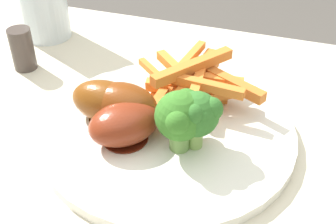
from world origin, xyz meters
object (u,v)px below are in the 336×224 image
object	(u,v)px
dinner_plate	(168,131)
carrot_fries_pile	(194,82)
chicken_drumstick_near	(127,105)
pepper_shaker	(22,49)
broccoli_floret_front	(183,115)
chicken_drumstick_extra	(130,122)
broccoli_floret_middle	(198,114)
chicken_drumstick_far	(111,103)
dining_table	(91,222)

from	to	relation	value
dinner_plate	carrot_fries_pile	distance (m)	0.07
chicken_drumstick_near	pepper_shaker	xyz separation A→B (m)	(0.18, -0.08, -0.01)
broccoli_floret_front	chicken_drumstick_extra	xyz separation A→B (m)	(0.05, 0.00, -0.02)
dinner_plate	broccoli_floret_middle	xyz separation A→B (m)	(-0.04, 0.02, 0.05)
broccoli_floret_front	chicken_drumstick_far	bearing A→B (deg)	-12.89
dining_table	broccoli_floret_middle	xyz separation A→B (m)	(-0.12, -0.03, 0.17)
dinner_plate	pepper_shaker	size ratio (longest dim) A/B	4.83
dinner_plate	broccoli_floret_front	xyz separation A→B (m)	(-0.02, 0.03, 0.05)
dining_table	pepper_shaker	xyz separation A→B (m)	(0.14, -0.13, 0.14)
dining_table	dinner_plate	xyz separation A→B (m)	(-0.08, -0.05, 0.12)
broccoli_floret_middle	chicken_drumstick_near	bearing A→B (deg)	-10.20
chicken_drumstick_near	chicken_drumstick_far	bearing A→B (deg)	1.12
dinner_plate	broccoli_floret_front	distance (m)	0.06
dinner_plate	pepper_shaker	distance (m)	0.24
dining_table	dinner_plate	distance (m)	0.15
broccoli_floret_middle	broccoli_floret_front	bearing A→B (deg)	22.22
dining_table	dinner_plate	size ratio (longest dim) A/B	4.10
dining_table	chicken_drumstick_near	xyz separation A→B (m)	(-0.04, -0.05, 0.15)
chicken_drumstick_far	pepper_shaker	size ratio (longest dim) A/B	2.38
broccoli_floret_front	chicken_drumstick_far	size ratio (longest dim) A/B	0.48
carrot_fries_pile	chicken_drumstick_near	bearing A→B (deg)	49.83
broccoli_floret_front	carrot_fries_pile	xyz separation A→B (m)	(0.01, -0.08, -0.02)
dining_table	chicken_drumstick_near	size ratio (longest dim) A/B	8.60
chicken_drumstick_near	broccoli_floret_middle	bearing A→B (deg)	169.80
chicken_drumstick_near	broccoli_floret_front	bearing A→B (deg)	163.40
dining_table	chicken_drumstick_extra	size ratio (longest dim) A/B	9.70
dining_table	pepper_shaker	size ratio (longest dim) A/B	19.77
broccoli_floret_front	pepper_shaker	world-z (taller)	broccoli_floret_front
dining_table	broccoli_floret_middle	bearing A→B (deg)	-164.95
dinner_plate	chicken_drumstick_near	distance (m)	0.05
carrot_fries_pile	pepper_shaker	size ratio (longest dim) A/B	2.97
chicken_drumstick_extra	dinner_plate	bearing A→B (deg)	-138.57
broccoli_floret_middle	chicken_drumstick_near	world-z (taller)	broccoli_floret_middle
broccoli_floret_front	carrot_fries_pile	bearing A→B (deg)	-81.96
chicken_drumstick_near	pepper_shaker	distance (m)	0.20
broccoli_floret_middle	chicken_drumstick_extra	size ratio (longest dim) A/B	0.55
dinner_plate	broccoli_floret_front	size ratio (longest dim) A/B	4.18
dining_table	chicken_drumstick_far	distance (m)	0.16
broccoli_floret_front	chicken_drumstick_far	xyz separation A→B (m)	(0.08, -0.02, -0.02)
dining_table	broccoli_floret_front	distance (m)	0.20
carrot_fries_pile	chicken_drumstick_extra	world-z (taller)	carrot_fries_pile
dinner_plate	carrot_fries_pile	bearing A→B (deg)	-100.76
chicken_drumstick_near	chicken_drumstick_extra	bearing A→B (deg)	117.67
dining_table	broccoli_floret_middle	distance (m)	0.21
dinner_plate	broccoli_floret_front	bearing A→B (deg)	131.88
carrot_fries_pile	chicken_drumstick_near	distance (m)	0.08
dinner_plate	carrot_fries_pile	world-z (taller)	carrot_fries_pile
chicken_drumstick_extra	broccoli_floret_front	bearing A→B (deg)	-177.57
broccoli_floret_middle	chicken_drumstick_near	xyz separation A→B (m)	(0.08, -0.01, -0.02)
carrot_fries_pile	chicken_drumstick_far	distance (m)	0.10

